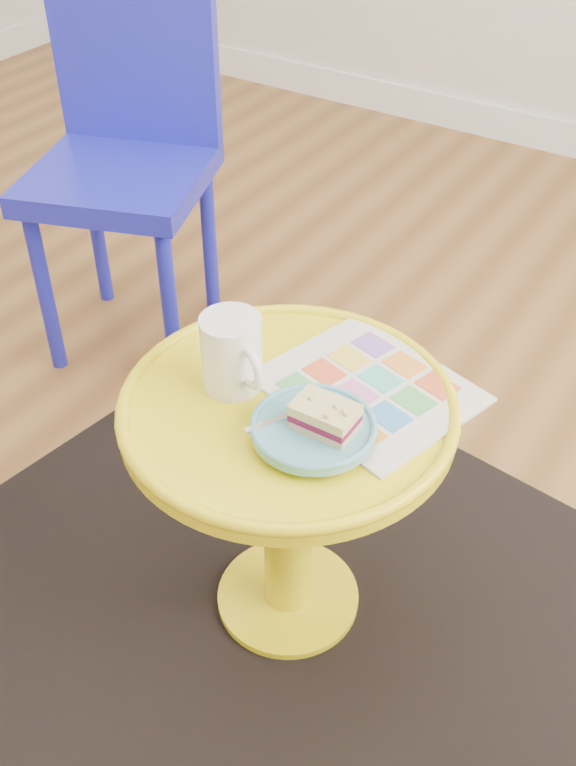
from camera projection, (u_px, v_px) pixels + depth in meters
The scene contains 10 objects.
floor at pixel (79, 411), 1.99m from camera, with size 4.00×4.00×0.00m, color brown.
room_walls at pixel (66, 143), 3.02m from camera, with size 4.00×4.00×4.00m.
rug at pixel (288, 599), 1.58m from camera, with size 1.30×1.10×0.01m, color black.
side_table at pixel (288, 468), 1.36m from camera, with size 0.51×0.51×0.48m.
chair at pixel (127, 143), 1.95m from camera, with size 0.49×0.49×0.87m.
newspaper at pixel (368, 388), 1.30m from camera, with size 0.30×0.25×0.01m, color silver.
mug at pixel (232, 351), 1.27m from camera, with size 0.13×0.09×0.12m.
plate at pixel (313, 429), 1.20m from camera, with size 0.18×0.18×0.02m.
cake_slice at pixel (325, 416), 1.18m from camera, with size 0.09×0.06×0.04m.
fork at pixel (294, 414), 1.22m from camera, with size 0.08×0.13×0.00m.
Camera 1 is at (1.22, -0.99, 1.31)m, focal length 40.00 mm.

